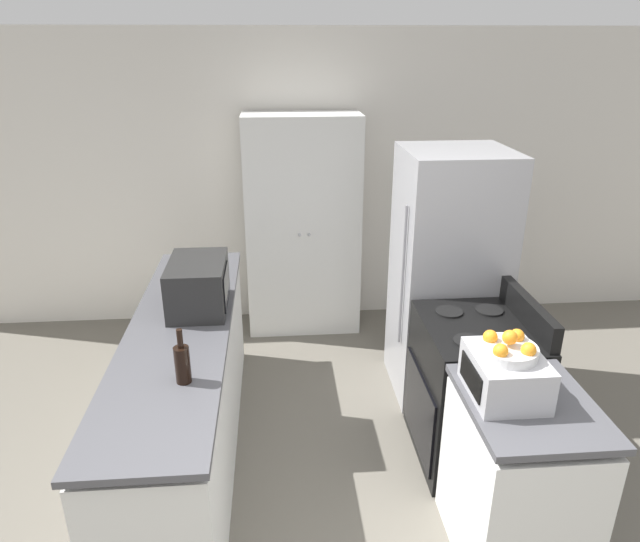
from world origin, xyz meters
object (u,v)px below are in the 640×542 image
Objects in this scene: wine_bottle at (182,363)px; stove at (472,390)px; microwave at (198,285)px; refrigerator at (448,276)px; toaster_oven at (505,375)px; fruit_bowl at (508,348)px; pantry_cabinet at (303,226)px.

stove is at bearing 15.52° from wine_bottle.
stove is 2.08× the size of microwave.
toaster_oven is at bearing -96.51° from refrigerator.
microwave is at bearing 144.94° from fruit_bowl.
wine_bottle reaches higher than toaster_oven.
pantry_cabinet is 7.09× the size of fruit_bowl.
fruit_bowl is (1.53, -0.24, 0.15)m from wine_bottle.
refrigerator reaches higher than wine_bottle.
toaster_oven is 0.15m from fruit_bowl.
refrigerator is at bearing -47.84° from pantry_cabinet.
pantry_cabinet reaches higher than stove.
fruit_bowl is at bearing -96.63° from refrigerator.
pantry_cabinet is at bearing 132.16° from refrigerator.
stove is (0.95, -1.87, -0.50)m from pantry_cabinet.
pantry_cabinet reaches higher than wine_bottle.
microwave is 1.78× the size of wine_bottle.
refrigerator is 1.77m from microwave.
stove is 1.00m from fruit_bowl.
wine_bottle reaches higher than stove.
refrigerator is 1.51m from fruit_bowl.
fruit_bowl is at bearing -100.81° from stove.
stove is at bearing -92.83° from refrigerator.
stove is at bearing -63.15° from pantry_cabinet.
toaster_oven is (-0.13, -0.70, 0.56)m from stove.
pantry_cabinet reaches higher than refrigerator.
refrigerator reaches higher than fruit_bowl.
refrigerator is at bearing 36.19° from wine_bottle.
fruit_bowl is (0.81, -2.57, 0.21)m from pantry_cabinet.
toaster_oven is 1.44× the size of fruit_bowl.
refrigerator is 2.11m from wine_bottle.
wine_bottle is at bearing -107.01° from pantry_cabinet.
toaster_oven is at bearing -72.34° from pantry_cabinet.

